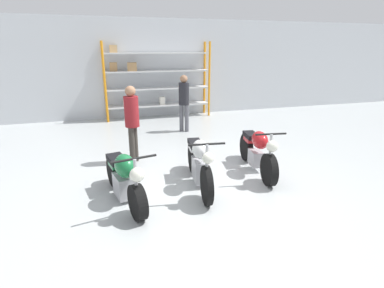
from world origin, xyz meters
name	(u,v)px	position (x,y,z in m)	size (l,w,h in m)	color
ground_plane	(198,184)	(0.00, 0.00, 0.00)	(30.00, 30.00, 0.00)	#B2B7B7
back_wall	(145,69)	(0.00, 6.50, 1.80)	(30.00, 0.08, 3.60)	silver
shelving_rack	(153,79)	(0.24, 6.14, 1.45)	(3.92, 0.63, 2.78)	orange
motorcycle_green	(124,177)	(-1.41, -0.27, 0.44)	(0.76, 1.93, 1.00)	black
motorcycle_white	(199,162)	(-0.01, -0.08, 0.49)	(0.62, 2.09, 1.07)	black
motorcycle_red	(257,150)	(1.39, 0.24, 0.48)	(0.62, 2.03, 1.03)	black
person_browsing	(184,99)	(0.79, 3.87, 1.04)	(0.45, 0.45, 1.76)	#595960
person_near_rack	(132,118)	(-1.05, 1.57, 1.04)	(0.43, 0.43, 1.76)	#38332D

